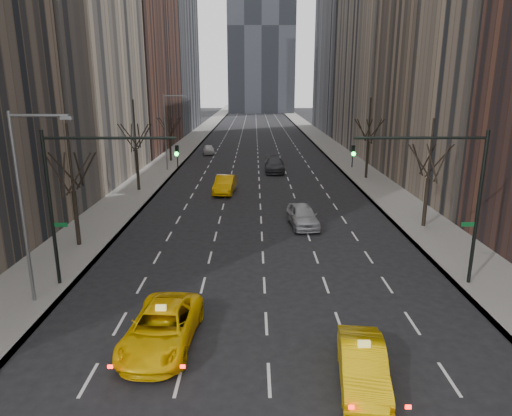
{
  "coord_description": "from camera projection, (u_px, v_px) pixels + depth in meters",
  "views": [
    {
      "loc": [
        -0.52,
        -10.19,
        10.26
      ],
      "look_at": [
        -0.43,
        14.68,
        3.5
      ],
      "focal_mm": 32.0,
      "sensor_mm": 36.0,
      "label": 1
    }
  ],
  "objects": [
    {
      "name": "sidewalk_left",
      "position": [
        188.0,
        144.0,
        80.02
      ],
      "size": [
        4.5,
        320.0,
        0.15
      ],
      "primitive_type": "cube",
      "color": "slate",
      "rests_on": "ground"
    },
    {
      "name": "sidewalk_right",
      "position": [
        327.0,
        144.0,
        80.1
      ],
      "size": [
        4.5,
        320.0,
        0.15
      ],
      "primitive_type": "cube",
      "color": "slate",
      "rests_on": "ground"
    },
    {
      "name": "bld_left_far",
      "position": [
        119.0,
        6.0,
        70.38
      ],
      "size": [
        14.0,
        28.0,
        44.0
      ],
      "primitive_type": "cube",
      "color": "brown",
      "rests_on": "ground"
    },
    {
      "name": "tree_lw_b",
      "position": [
        74.0,
        191.0,
        28.88
      ],
      "size": [
        3.36,
        3.5,
        7.82
      ],
      "color": "black",
      "rests_on": "ground"
    },
    {
      "name": "tree_lw_c",
      "position": [
        136.0,
        151.0,
        44.24
      ],
      "size": [
        3.36,
        3.5,
        8.74
      ],
      "color": "black",
      "rests_on": "ground"
    },
    {
      "name": "tree_lw_d",
      "position": [
        170.0,
        135.0,
        61.73
      ],
      "size": [
        3.36,
        3.5,
        7.36
      ],
      "color": "black",
      "rests_on": "ground"
    },
    {
      "name": "tree_rw_b",
      "position": [
        428.0,
        178.0,
        32.83
      ],
      "size": [
        3.36,
        3.5,
        7.82
      ],
      "color": "black",
      "rests_on": "ground"
    },
    {
      "name": "tree_rw_c",
      "position": [
        368.0,
        143.0,
        50.11
      ],
      "size": [
        3.36,
        3.5,
        8.74
      ],
      "color": "black",
      "rests_on": "ground"
    },
    {
      "name": "traffic_mast_left",
      "position": [
        82.0,
        184.0,
        22.64
      ],
      "size": [
        6.69,
        0.39,
        8.0
      ],
      "color": "black",
      "rests_on": "ground"
    },
    {
      "name": "traffic_mast_right",
      "position": [
        447.0,
        183.0,
        22.7
      ],
      "size": [
        6.69,
        0.39,
        8.0
      ],
      "color": "black",
      "rests_on": "ground"
    },
    {
      "name": "streetlight_near",
      "position": [
        27.0,
        190.0,
        20.67
      ],
      "size": [
        2.83,
        0.22,
        9.0
      ],
      "color": "slate",
      "rests_on": "ground"
    },
    {
      "name": "streetlight_far",
      "position": [
        168.0,
        125.0,
        54.44
      ],
      "size": [
        2.83,
        0.22,
        9.0
      ],
      "color": "slate",
      "rests_on": "ground"
    },
    {
      "name": "taxi_suv",
      "position": [
        162.0,
        328.0,
        18.37
      ],
      "size": [
        2.95,
        5.75,
        1.55
      ],
      "primitive_type": "imported",
      "rotation": [
        0.0,
        0.0,
        -0.07
      ],
      "color": "#FFC705",
      "rests_on": "ground"
    },
    {
      "name": "taxi_sedan",
      "position": [
        363.0,
        365.0,
        16.0
      ],
      "size": [
        2.09,
        4.62,
        1.47
      ],
      "primitive_type": "imported",
      "rotation": [
        0.0,
        0.0,
        -0.12
      ],
      "color": "#E6B004",
      "rests_on": "ground"
    },
    {
      "name": "silver_sedan_ahead",
      "position": [
        303.0,
        215.0,
        33.95
      ],
      "size": [
        2.39,
        4.98,
        1.64
      ],
      "primitive_type": "imported",
      "rotation": [
        0.0,
        0.0,
        0.1
      ],
      "color": "#A8AAB0",
      "rests_on": "ground"
    },
    {
      "name": "far_taxi",
      "position": [
        225.0,
        184.0,
        44.4
      ],
      "size": [
        2.14,
        5.16,
        1.66
      ],
      "primitive_type": "imported",
      "rotation": [
        0.0,
        0.0,
        -0.08
      ],
      "color": "#EDA405",
      "rests_on": "ground"
    },
    {
      "name": "far_suv_grey",
      "position": [
        275.0,
        165.0,
        55.15
      ],
      "size": [
        2.42,
        5.85,
        1.69
      ],
      "primitive_type": "imported",
      "rotation": [
        0.0,
        0.0,
        -0.01
      ],
      "color": "#303035",
      "rests_on": "ground"
    },
    {
      "name": "far_car_white",
      "position": [
        209.0,
        150.0,
        69.16
      ],
      "size": [
        2.16,
        4.27,
        1.4
      ],
      "primitive_type": "imported",
      "rotation": [
        0.0,
        0.0,
        0.13
      ],
      "color": "silver",
      "rests_on": "ground"
    }
  ]
}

